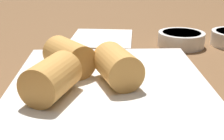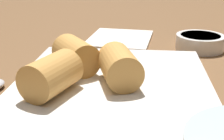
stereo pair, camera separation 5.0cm
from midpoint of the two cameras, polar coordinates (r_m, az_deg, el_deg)
The scene contains 7 objects.
table_surface at distance 43.41cm, azimuth -4.74°, elevation -4.20°, with size 180.00×140.00×2.00cm.
serving_plate at distance 40.24cm, azimuth -3.56°, elevation -3.52°, with size 29.88×25.47×1.50cm.
roll_front_left at distance 43.74cm, azimuth -11.07°, elevation 2.44°, with size 8.34×7.77×4.60cm.
roll_front_right at distance 36.92cm, azimuth -14.11°, elevation -1.34°, with size 8.17×6.72×4.60cm.
roll_back_left at distance 39.61cm, azimuth -2.49°, elevation 0.85°, with size 8.16×6.45×4.60cm.
dipping_bowl_near at distance 61.32cm, azimuth 10.52°, elevation 5.61°, with size 8.89×8.89×2.78cm.
napkin at distance 64.94cm, azimuth -3.89°, elevation 5.67°, with size 15.82×13.89×0.60cm.
Camera 1 is at (39.32, -0.26, 19.45)cm, focal length 50.00 mm.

